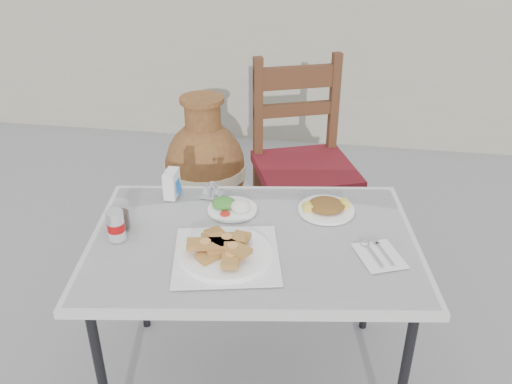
% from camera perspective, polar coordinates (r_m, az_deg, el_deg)
% --- Properties ---
extents(ground, '(80.00, 80.00, 0.00)m').
position_cam_1_polar(ground, '(2.34, 3.17, -18.44)').
color(ground, slate).
rests_on(ground, ground).
extents(cafe_table, '(1.23, 0.92, 0.68)m').
position_cam_1_polar(cafe_table, '(1.89, -0.29, -6.03)').
color(cafe_table, black).
rests_on(cafe_table, ground).
extents(pide_plate, '(0.40, 0.40, 0.07)m').
position_cam_1_polar(pide_plate, '(1.76, -3.15, -5.90)').
color(pide_plate, silver).
rests_on(pide_plate, cafe_table).
extents(salad_rice_plate, '(0.18, 0.18, 0.05)m').
position_cam_1_polar(salad_rice_plate, '(2.01, -2.57, -1.53)').
color(salad_rice_plate, white).
rests_on(salad_rice_plate, cafe_table).
extents(salad_chopped_plate, '(0.21, 0.21, 0.04)m').
position_cam_1_polar(salad_chopped_plate, '(2.02, 7.40, -1.57)').
color(salad_chopped_plate, white).
rests_on(salad_chopped_plate, cafe_table).
extents(soda_can, '(0.06, 0.06, 0.11)m').
position_cam_1_polar(soda_can, '(1.89, -14.54, -3.42)').
color(soda_can, white).
rests_on(soda_can, cafe_table).
extents(cola_glass, '(0.07, 0.07, 0.10)m').
position_cam_1_polar(cola_glass, '(1.96, -14.12, -2.52)').
color(cola_glass, white).
rests_on(cola_glass, cafe_table).
extents(napkin_holder, '(0.06, 0.09, 0.11)m').
position_cam_1_polar(napkin_holder, '(2.12, -8.86, 0.88)').
color(napkin_holder, silver).
rests_on(napkin_holder, cafe_table).
extents(condiment_caddy, '(0.09, 0.07, 0.06)m').
position_cam_1_polar(condiment_caddy, '(2.11, -4.72, 0.03)').
color(condiment_caddy, silver).
rests_on(condiment_caddy, cafe_table).
extents(cutlery_napkin, '(0.19, 0.21, 0.01)m').
position_cam_1_polar(cutlery_napkin, '(1.83, 12.61, -6.29)').
color(cutlery_napkin, silver).
rests_on(cutlery_napkin, cafe_table).
extents(chair, '(0.60, 0.60, 1.04)m').
position_cam_1_polar(chair, '(2.72, 4.96, 3.05)').
color(chair, '#3A1E0F').
rests_on(chair, ground).
extents(terracotta_urn, '(0.45, 0.45, 0.79)m').
position_cam_1_polar(terracotta_urn, '(3.04, -5.35, 2.31)').
color(terracotta_urn, brown).
rests_on(terracotta_urn, ground).
extents(back_wall, '(6.00, 0.25, 1.20)m').
position_cam_1_polar(back_wall, '(4.24, 7.34, 13.29)').
color(back_wall, gray).
rests_on(back_wall, ground).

